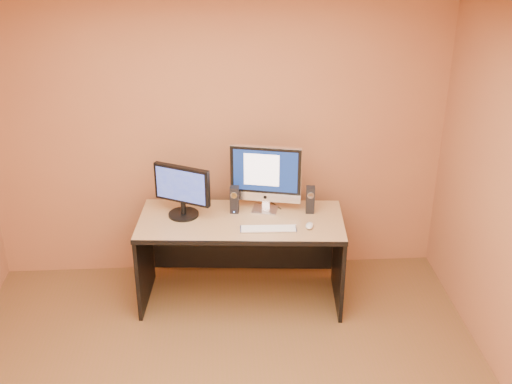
# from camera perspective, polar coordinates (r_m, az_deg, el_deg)

# --- Properties ---
(walls) EXTENTS (4.00, 4.00, 2.60)m
(walls) POSITION_cam_1_polar(r_m,az_deg,el_deg) (3.81, -3.08, -5.64)
(walls) COLOR #9B633E
(walls) RESTS_ON ground
(ceiling) EXTENTS (4.00, 4.00, 0.00)m
(ceiling) POSITION_cam_1_polar(r_m,az_deg,el_deg) (3.33, -3.60, 13.89)
(ceiling) COLOR white
(ceiling) RESTS_ON walls
(desk) EXTENTS (1.75, 0.87, 0.78)m
(desk) POSITION_cam_1_polar(r_m,az_deg,el_deg) (5.50, -1.31, -6.08)
(desk) COLOR tan
(desk) RESTS_ON ground
(imac) EXTENTS (0.64, 0.35, 0.58)m
(imac) POSITION_cam_1_polar(r_m,az_deg,el_deg) (5.33, 0.82, 1.16)
(imac) COLOR silver
(imac) RESTS_ON desk
(second_monitor) EXTENTS (0.57, 0.46, 0.44)m
(second_monitor) POSITION_cam_1_polar(r_m,az_deg,el_deg) (5.31, -6.56, 0.05)
(second_monitor) COLOR black
(second_monitor) RESTS_ON desk
(speaker_left) EXTENTS (0.08, 0.09, 0.23)m
(speaker_left) POSITION_cam_1_polar(r_m,az_deg,el_deg) (5.38, -1.92, -0.67)
(speaker_left) COLOR black
(speaker_left) RESTS_ON desk
(speaker_right) EXTENTS (0.08, 0.08, 0.23)m
(speaker_right) POSITION_cam_1_polar(r_m,az_deg,el_deg) (5.40, 4.85, -0.68)
(speaker_right) COLOR black
(speaker_right) RESTS_ON desk
(keyboard) EXTENTS (0.46, 0.14, 0.02)m
(keyboard) POSITION_cam_1_polar(r_m,az_deg,el_deg) (5.15, 1.11, -3.30)
(keyboard) COLOR #B9B9BE
(keyboard) RESTS_ON desk
(mouse) EXTENTS (0.09, 0.12, 0.04)m
(mouse) POSITION_cam_1_polar(r_m,az_deg,el_deg) (5.19, 4.77, -2.99)
(mouse) COLOR silver
(mouse) RESTS_ON desk
(cable_a) EXTENTS (0.11, 0.21, 0.01)m
(cable_a) POSITION_cam_1_polar(r_m,az_deg,el_deg) (5.56, 1.59, -1.06)
(cable_a) COLOR black
(cable_a) RESTS_ON desk
(cable_b) EXTENTS (0.09, 0.17, 0.01)m
(cable_b) POSITION_cam_1_polar(r_m,az_deg,el_deg) (5.61, 0.92, -0.79)
(cable_b) COLOR black
(cable_b) RESTS_ON desk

